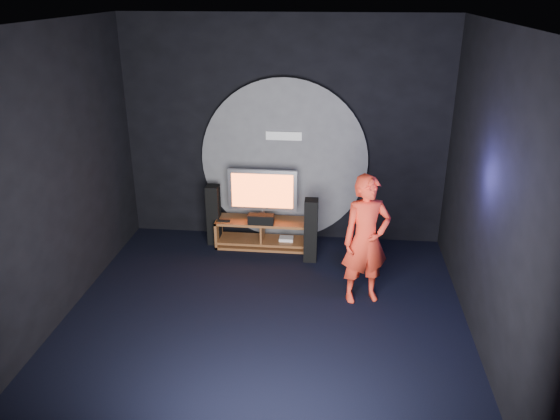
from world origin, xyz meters
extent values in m
plane|color=black|center=(0.00, 0.00, 0.00)|extent=(5.00, 5.00, 0.00)
cube|color=black|center=(0.00, 2.50, 1.75)|extent=(5.00, 0.04, 3.50)
cube|color=black|center=(0.00, -2.50, 1.75)|extent=(5.00, 0.04, 3.50)
cube|color=black|center=(-2.50, 0.00, 1.75)|extent=(0.04, 5.00, 3.50)
cube|color=black|center=(2.50, 0.00, 1.75)|extent=(0.04, 5.00, 3.50)
cube|color=black|center=(0.00, 0.00, 3.50)|extent=(5.00, 5.00, 0.01)
cylinder|color=#515156|center=(0.00, 2.44, 1.30)|extent=(2.60, 0.08, 2.60)
cube|color=white|center=(0.00, 2.39, 1.72)|extent=(0.55, 0.03, 0.13)
cube|color=#995E2F|center=(-0.30, 2.05, 0.43)|extent=(1.45, 0.45, 0.04)
cube|color=#995E2F|center=(-0.30, 2.05, 0.10)|extent=(1.41, 0.42, 0.04)
cube|color=#995E2F|center=(-1.01, 2.05, 0.23)|extent=(0.04, 0.45, 0.45)
cube|color=#995E2F|center=(0.40, 2.05, 0.23)|extent=(0.04, 0.45, 0.45)
cube|color=#995E2F|center=(-0.30, 2.05, 0.27)|extent=(0.03, 0.40, 0.29)
cube|color=#995E2F|center=(-0.30, 2.05, 0.02)|extent=(1.45, 0.45, 0.04)
cube|color=white|center=(0.08, 2.05, 0.14)|extent=(0.22, 0.16, 0.05)
cube|color=#AFAEB6|center=(-0.30, 2.12, 0.47)|extent=(0.36, 0.22, 0.04)
cylinder|color=#AFAEB6|center=(-0.30, 2.12, 0.54)|extent=(0.07, 0.07, 0.10)
cube|color=#AFAEB6|center=(-0.30, 2.12, 0.92)|extent=(1.07, 0.06, 0.66)
cube|color=#FF5C23|center=(-0.30, 2.09, 0.92)|extent=(0.95, 0.01, 0.54)
cube|color=black|center=(-0.30, 1.90, 0.53)|extent=(0.40, 0.15, 0.15)
cube|color=black|center=(-0.88, 1.93, 0.46)|extent=(0.18, 0.05, 0.02)
cube|color=black|center=(-1.08, 2.09, 0.49)|extent=(0.19, 0.22, 0.97)
cube|color=black|center=(0.48, 1.66, 0.49)|extent=(0.19, 0.22, 0.97)
cube|color=black|center=(1.20, 1.46, 0.18)|extent=(0.32, 0.32, 0.35)
imported|color=red|center=(1.23, 0.63, 0.86)|extent=(0.73, 0.59, 1.72)
camera|label=1|loc=(0.80, -5.69, 3.87)|focal=35.00mm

